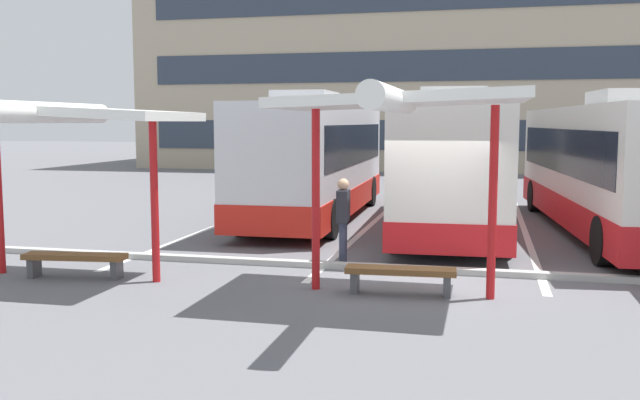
{
  "coord_description": "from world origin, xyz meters",
  "views": [
    {
      "loc": [
        1.01,
        -12.75,
        2.85
      ],
      "look_at": [
        -2.58,
        2.44,
        1.11
      ],
      "focal_mm": 39.33,
      "sensor_mm": 36.0,
      "label": 1
    }
  ],
  "objects_px": {
    "bench_1": "(401,274)",
    "coach_bus_1": "(454,165)",
    "coach_bus_2": "(609,169)",
    "bench_0": "(75,260)",
    "waiting_shelter_1": "(401,105)",
    "waiting_passenger_0": "(343,214)",
    "coach_bus_0": "(316,161)",
    "waiting_shelter_0": "(63,116)"
  },
  "relations": [
    {
      "from": "bench_0",
      "to": "coach_bus_1",
      "type": "bearing_deg",
      "value": 49.63
    },
    {
      "from": "waiting_shelter_1",
      "to": "waiting_passenger_0",
      "type": "height_order",
      "value": "waiting_shelter_1"
    },
    {
      "from": "coach_bus_2",
      "to": "bench_0",
      "type": "distance_m",
      "value": 13.05
    },
    {
      "from": "coach_bus_1",
      "to": "coach_bus_2",
      "type": "height_order",
      "value": "coach_bus_1"
    },
    {
      "from": "coach_bus_0",
      "to": "waiting_passenger_0",
      "type": "bearing_deg",
      "value": -71.68
    },
    {
      "from": "waiting_shelter_1",
      "to": "coach_bus_2",
      "type": "bearing_deg",
      "value": 60.82
    },
    {
      "from": "coach_bus_0",
      "to": "bench_0",
      "type": "xyz_separation_m",
      "value": [
        -2.43,
        -8.77,
        -1.38
      ]
    },
    {
      "from": "waiting_shelter_0",
      "to": "bench_1",
      "type": "relative_size",
      "value": 2.38
    },
    {
      "from": "waiting_shelter_0",
      "to": "bench_0",
      "type": "xyz_separation_m",
      "value": [
        -0.0,
        0.2,
        -2.62
      ]
    },
    {
      "from": "coach_bus_2",
      "to": "waiting_shelter_1",
      "type": "height_order",
      "value": "coach_bus_2"
    },
    {
      "from": "bench_0",
      "to": "waiting_shelter_1",
      "type": "xyz_separation_m",
      "value": [
        5.97,
        -0.09,
        2.78
      ]
    },
    {
      "from": "waiting_shelter_0",
      "to": "bench_1",
      "type": "xyz_separation_m",
      "value": [
        5.97,
        0.35,
        -2.62
      ]
    },
    {
      "from": "bench_1",
      "to": "coach_bus_1",
      "type": "bearing_deg",
      "value": 86.12
    },
    {
      "from": "bench_1",
      "to": "waiting_passenger_0",
      "type": "distance_m",
      "value": 2.74
    },
    {
      "from": "coach_bus_2",
      "to": "bench_1",
      "type": "height_order",
      "value": "coach_bus_2"
    },
    {
      "from": "coach_bus_1",
      "to": "waiting_shelter_0",
      "type": "distance_m",
      "value": 10.22
    },
    {
      "from": "waiting_shelter_0",
      "to": "waiting_shelter_1",
      "type": "relative_size",
      "value": 0.91
    },
    {
      "from": "bench_1",
      "to": "waiting_shelter_1",
      "type": "bearing_deg",
      "value": -90.0
    },
    {
      "from": "coach_bus_2",
      "to": "bench_1",
      "type": "xyz_separation_m",
      "value": [
        -4.41,
        -7.65,
        -1.32
      ]
    },
    {
      "from": "coach_bus_2",
      "to": "bench_0",
      "type": "xyz_separation_m",
      "value": [
        -10.38,
        -7.8,
        -1.32
      ]
    },
    {
      "from": "waiting_shelter_0",
      "to": "bench_0",
      "type": "height_order",
      "value": "waiting_shelter_0"
    },
    {
      "from": "coach_bus_2",
      "to": "bench_0",
      "type": "height_order",
      "value": "coach_bus_2"
    },
    {
      "from": "waiting_shelter_1",
      "to": "waiting_shelter_0",
      "type": "bearing_deg",
      "value": -179.0
    },
    {
      "from": "bench_0",
      "to": "coach_bus_0",
      "type": "bearing_deg",
      "value": 74.52
    },
    {
      "from": "bench_0",
      "to": "waiting_shelter_1",
      "type": "relative_size",
      "value": 0.4
    },
    {
      "from": "coach_bus_0",
      "to": "bench_1",
      "type": "bearing_deg",
      "value": -67.68
    },
    {
      "from": "coach_bus_1",
      "to": "coach_bus_0",
      "type": "bearing_deg",
      "value": 164.05
    },
    {
      "from": "coach_bus_2",
      "to": "waiting_shelter_0",
      "type": "relative_size",
      "value": 2.74
    },
    {
      "from": "coach_bus_0",
      "to": "coach_bus_2",
      "type": "bearing_deg",
      "value": -6.95
    },
    {
      "from": "coach_bus_1",
      "to": "coach_bus_2",
      "type": "bearing_deg",
      "value": 2.75
    },
    {
      "from": "coach_bus_2",
      "to": "waiting_passenger_0",
      "type": "distance_m",
      "value": 7.99
    },
    {
      "from": "bench_0",
      "to": "bench_1",
      "type": "xyz_separation_m",
      "value": [
        5.97,
        0.15,
        -0.0
      ]
    },
    {
      "from": "coach_bus_0",
      "to": "bench_0",
      "type": "bearing_deg",
      "value": -105.48
    },
    {
      "from": "coach_bus_0",
      "to": "coach_bus_2",
      "type": "xyz_separation_m",
      "value": [
        7.95,
        -0.97,
        -0.06
      ]
    },
    {
      "from": "waiting_passenger_0",
      "to": "coach_bus_2",
      "type": "bearing_deg",
      "value": 42.84
    },
    {
      "from": "bench_0",
      "to": "coach_bus_2",
      "type": "bearing_deg",
      "value": 36.94
    },
    {
      "from": "coach_bus_1",
      "to": "bench_1",
      "type": "relative_size",
      "value": 5.79
    },
    {
      "from": "coach_bus_0",
      "to": "waiting_shelter_0",
      "type": "bearing_deg",
      "value": -105.16
    },
    {
      "from": "coach_bus_2",
      "to": "waiting_shelter_1",
      "type": "xyz_separation_m",
      "value": [
        -4.41,
        -7.9,
        1.46
      ]
    },
    {
      "from": "coach_bus_1",
      "to": "waiting_shelter_0",
      "type": "xyz_separation_m",
      "value": [
        -6.48,
        -7.81,
        1.23
      ]
    },
    {
      "from": "waiting_shelter_0",
      "to": "waiting_shelter_1",
      "type": "distance_m",
      "value": 5.97
    },
    {
      "from": "waiting_shelter_1",
      "to": "bench_1",
      "type": "bearing_deg",
      "value": 90.0
    }
  ]
}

